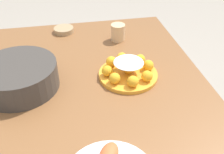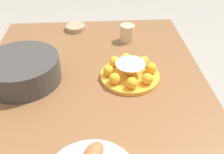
# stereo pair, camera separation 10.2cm
# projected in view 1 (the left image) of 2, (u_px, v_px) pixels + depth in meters

# --- Properties ---
(dining_table) EXTENTS (1.31, 0.93, 0.72)m
(dining_table) POSITION_uv_depth(u_px,v_px,m) (95.00, 112.00, 1.05)
(dining_table) COLOR brown
(dining_table) RESTS_ON ground_plane
(cake_plate) EXTENTS (0.24, 0.24, 0.08)m
(cake_plate) POSITION_uv_depth(u_px,v_px,m) (128.00, 71.00, 1.08)
(cake_plate) COLOR gold
(cake_plate) RESTS_ON dining_table
(serving_bowl) EXTENTS (0.30, 0.30, 0.10)m
(serving_bowl) POSITION_uv_depth(u_px,v_px,m) (19.00, 76.00, 1.00)
(serving_bowl) COLOR #3D3833
(serving_bowl) RESTS_ON dining_table
(sauce_bowl) EXTENTS (0.11, 0.11, 0.03)m
(sauce_bowl) POSITION_uv_depth(u_px,v_px,m) (64.00, 30.00, 1.41)
(sauce_bowl) COLOR tan
(sauce_bowl) RESTS_ON dining_table
(cup_near) EXTENTS (0.07, 0.07, 0.08)m
(cup_near) POSITION_uv_depth(u_px,v_px,m) (118.00, 32.00, 1.32)
(cup_near) COLOR #DBB27F
(cup_near) RESTS_ON dining_table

